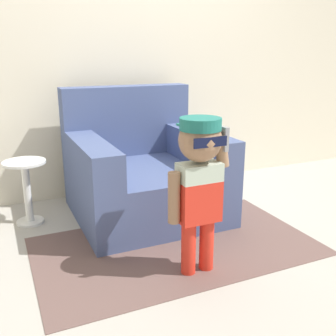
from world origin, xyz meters
TOP-DOWN VIEW (x-y plane):
  - ground_plane at (0.00, 0.00)m, footprint 10.00×10.00m
  - wall_back at (0.00, 0.85)m, footprint 10.00×0.05m
  - armchair at (-0.21, 0.24)m, footprint 1.05×1.04m
  - person_child at (-0.25, -0.71)m, footprint 0.36×0.27m
  - side_table at (-1.05, 0.38)m, footprint 0.30×0.30m
  - rug at (-0.23, -0.39)m, footprint 1.79×1.04m

SIDE VIEW (x-z plane):
  - ground_plane at x=0.00m, z-range 0.00..0.00m
  - rug at x=-0.23m, z-range 0.00..0.01m
  - side_table at x=-1.05m, z-range 0.05..0.52m
  - armchair at x=-0.21m, z-range -0.15..0.80m
  - person_child at x=-0.25m, z-range 0.15..1.04m
  - wall_back at x=0.00m, z-range 0.00..2.60m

